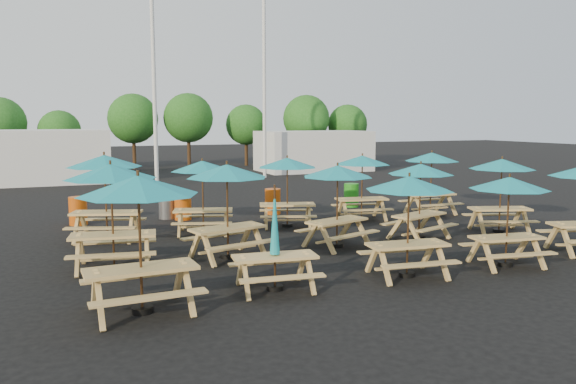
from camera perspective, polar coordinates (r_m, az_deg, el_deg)
name	(u,v)px	position (r m, az deg, el deg)	size (l,w,h in m)	color
ground	(308,236)	(16.24, 2.02, -4.48)	(120.00, 120.00, 0.00)	black
picnic_unit_0	(138,194)	(9.81, -14.95, -0.21)	(2.16, 2.16, 2.42)	tan
picnic_unit_1	(111,178)	(12.99, -17.56, 1.34)	(2.32, 2.32, 2.38)	tan
picnic_unit_2	(104,166)	(16.19, -18.15, 2.48)	(2.59, 2.59, 2.39)	tan
picnic_unit_3	(275,247)	(10.98, -1.35, -5.64)	(1.79, 1.61, 2.09)	tan
picnic_unit_4	(227,177)	(13.42, -6.22, 1.52)	(2.35, 2.35, 2.30)	tan
picnic_unit_5	(202,171)	(16.45, -8.70, 2.16)	(2.31, 2.31, 2.17)	tan
picnic_unit_6	(409,190)	(12.01, 12.20, 0.22)	(2.06, 2.06, 2.18)	tan
picnic_unit_7	(338,176)	(14.60, 5.05, 1.59)	(2.33, 2.33, 2.17)	tan
picnic_unit_8	(287,167)	(17.37, -0.08, 2.55)	(2.35, 2.35, 2.18)	tan
picnic_unit_9	(509,189)	(13.57, 21.55, 0.29)	(2.01, 2.01, 2.07)	tan
picnic_unit_10	(421,174)	(15.97, 13.32, 1.80)	(2.29, 2.29, 2.14)	tan
picnic_unit_11	(362,164)	(18.78, 7.55, 2.82)	(2.15, 2.15, 2.17)	tan
picnic_unit_13	(502,169)	(17.64, 20.89, 2.22)	(2.39, 2.39, 2.21)	tan
picnic_unit_14	(432,161)	(20.31, 14.39, 3.08)	(1.90, 1.90, 2.21)	tan
waste_bin_0	(78,211)	(19.05, -20.54, -1.81)	(0.56, 0.56, 0.90)	#C54C0B
waste_bin_1	(167,205)	(19.42, -12.18, -1.34)	(0.56, 0.56, 0.90)	gray
waste_bin_2	(183,206)	(19.11, -10.63, -1.44)	(0.56, 0.56, 0.90)	#C54C0B
waste_bin_3	(273,201)	(19.92, -1.56, -0.96)	(0.56, 0.56, 0.90)	#C54C0B
waste_bin_4	(351,195)	(21.69, 6.44, -0.33)	(0.56, 0.56, 0.90)	#218F1A
mast_0	(154,65)	(28.96, -13.50, 12.44)	(0.20, 0.20, 12.00)	silver
mast_1	(264,72)	(32.53, -2.43, 12.05)	(0.20, 0.20, 12.00)	silver
event_tent_0	(28,157)	(32.56, -24.87, 3.27)	(8.00, 4.00, 2.80)	silver
event_tent_1	(313,151)	(36.97, 2.60, 4.19)	(7.00, 4.00, 2.60)	silver
tree_2	(60,131)	(38.13, -22.19, 5.75)	(2.59, 2.59, 3.93)	#382314
tree_3	(133,119)	(39.48, -15.47, 7.19)	(3.36, 3.36, 5.09)	#382314
tree_4	(188,118)	(39.64, -10.10, 7.42)	(3.41, 3.41, 5.17)	#382314
tree_5	(246,125)	(41.18, -4.28, 6.83)	(2.94, 2.94, 4.45)	#382314
tree_6	(306,118)	(40.97, 1.88, 7.48)	(3.38, 3.38, 5.13)	#382314
tree_7	(347,124)	(42.50, 6.06, 6.85)	(2.95, 2.95, 4.48)	#382314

